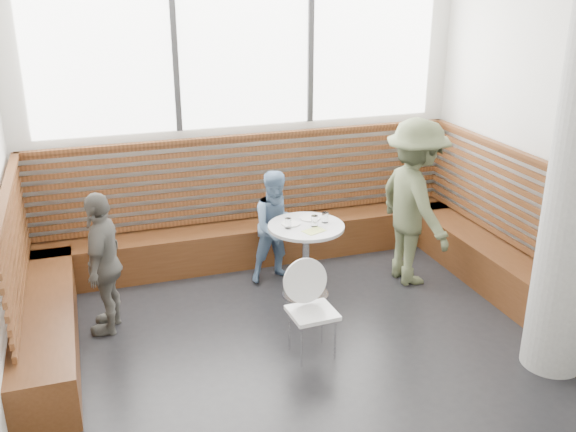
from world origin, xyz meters
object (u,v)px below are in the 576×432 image
object	(u,v)px
cafe_table	(306,246)
child_back	(278,227)
cafe_chair	(310,301)
adult_man	(414,203)
child_left	(104,263)

from	to	relation	value
cafe_table	child_back	bearing A→B (deg)	108.77
cafe_chair	adult_man	world-z (taller)	adult_man
child_back	child_left	size ratio (longest dim) A/B	0.91
cafe_table	adult_man	world-z (taller)	adult_man
cafe_chair	child_left	world-z (taller)	child_left
cafe_chair	child_back	size ratio (longest dim) A/B	0.69
adult_man	cafe_chair	bearing A→B (deg)	120.88
cafe_table	child_left	distance (m)	1.97
child_back	child_left	xyz separation A→B (m)	(-1.81, -0.49, 0.06)
cafe_table	adult_man	size ratio (longest dim) A/B	0.44
child_left	child_back	bearing A→B (deg)	122.20
child_back	child_left	world-z (taller)	child_left
child_left	cafe_chair	bearing A→B (deg)	77.08
adult_man	child_back	xyz separation A→B (m)	(-1.36, 0.45, -0.28)
cafe_table	cafe_chair	size ratio (longest dim) A/B	0.93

